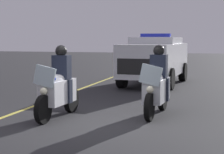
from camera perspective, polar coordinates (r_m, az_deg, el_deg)
ground_plane at (r=8.97m, az=-2.61°, el=-6.67°), size 80.00×80.00×0.00m
police_motorcycle_lead_left at (r=9.70m, az=-7.57°, el=-1.59°), size 2.14×0.60×1.72m
police_motorcycle_lead_right at (r=9.97m, az=6.32°, el=-1.38°), size 2.14×0.60×1.72m
police_suv at (r=16.48m, az=6.05°, el=2.68°), size 5.01×2.31×2.05m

